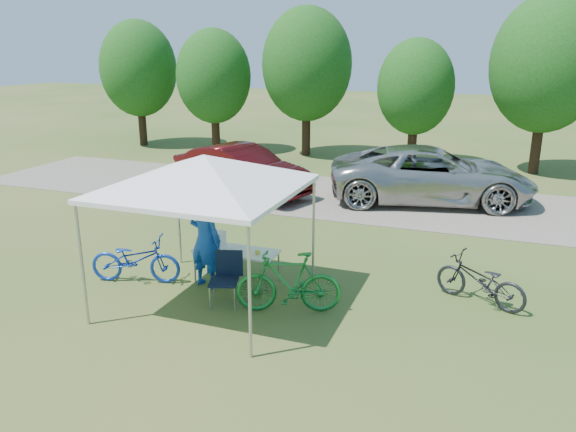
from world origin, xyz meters
name	(u,v)px	position (x,y,z in m)	size (l,w,h in m)	color
ground	(210,301)	(0.00, 0.00, 0.00)	(100.00, 100.00, 0.00)	#2D5119
gravel_strip	(332,196)	(0.00, 8.00, 0.01)	(24.00, 5.00, 0.02)	gray
canopy	(204,159)	(0.00, 0.00, 2.65)	(4.53, 4.53, 3.00)	#A5A5AA
treeline	(370,72)	(-0.29, 14.05, 3.53)	(24.89, 4.28, 6.30)	#382314
folding_table	(236,252)	(0.09, 0.97, 0.63)	(1.64, 0.68, 0.67)	white
folding_chair	(226,273)	(0.32, 0.07, 0.58)	(0.62, 0.65, 0.97)	black
cooler	(213,239)	(-0.41, 0.97, 0.84)	(0.45, 0.30, 0.32)	white
ice_cream_cup	(258,252)	(0.57, 0.92, 0.71)	(0.09, 0.09, 0.07)	gold
cyclist	(205,239)	(-0.39, 0.62, 0.96)	(0.70, 0.46, 1.92)	#1544AC
bike_blue	(136,259)	(-1.79, 0.30, 0.47)	(0.62, 1.79, 0.94)	#1335A6
bike_green	(288,282)	(1.50, 0.13, 0.56)	(0.52, 1.85, 1.11)	#19742F
bike_dark	(480,281)	(4.62, 1.64, 0.45)	(0.59, 1.70, 0.89)	black
minivan	(431,175)	(2.93, 8.40, 0.84)	(2.73, 5.92, 1.65)	#AEADA9
sedan	(241,170)	(-2.74, 7.24, 0.78)	(1.61, 4.61, 1.52)	#4A0C0E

